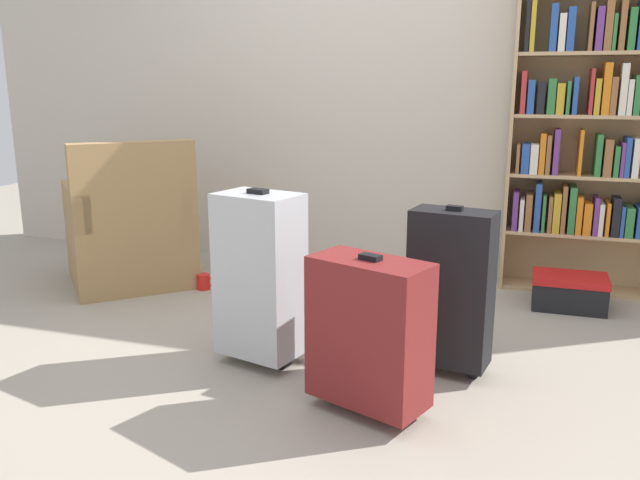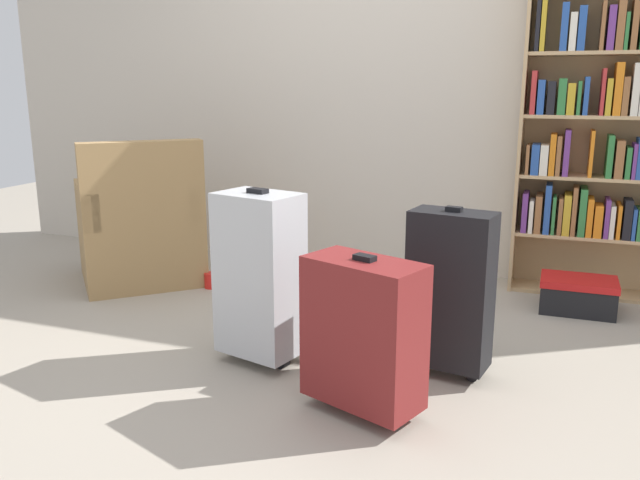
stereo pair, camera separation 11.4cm
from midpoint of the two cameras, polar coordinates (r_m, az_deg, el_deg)
name	(u,v)px [view 2 (the right image)]	position (r m, az deg, el deg)	size (l,w,h in m)	color
ground_plane	(285,363)	(2.96, -1.93, -10.73)	(10.28, 10.28, 0.00)	#9E9384
back_wall	(388,71)	(4.35, 6.77, 14.57)	(5.87, 0.10, 2.60)	beige
bookshelf	(615,102)	(4.05, 25.25, 10.94)	(0.99, 0.25, 2.06)	tan
armchair	(141,232)	(4.19, -14.75, 0.69)	(0.99, 0.99, 0.90)	#9E7A4C
mug	(211,280)	(4.02, -8.73, -3.53)	(0.12, 0.08, 0.10)	red
storage_box	(578,294)	(3.84, 22.52, -4.42)	(0.40, 0.27, 0.19)	black
suitcase_silver	(260,274)	(2.84, -4.20, -3.03)	(0.40, 0.32, 0.79)	#B7BABF
suitcase_dark_red	(363,332)	(2.43, 5.19, -8.10)	(0.49, 0.36, 0.62)	maroon
suitcase_black	(450,290)	(2.78, 12.51, -4.31)	(0.37, 0.24, 0.73)	black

